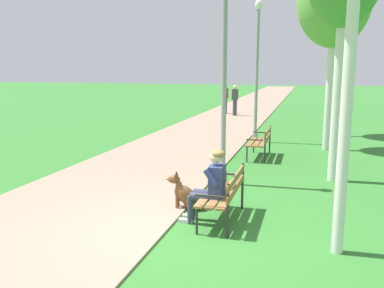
% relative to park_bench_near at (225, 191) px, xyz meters
% --- Properties ---
extents(ground_plane, '(120.00, 120.00, 0.00)m').
position_rel_park_bench_near_xyz_m(ground_plane, '(-0.64, -0.74, -0.51)').
color(ground_plane, '#33752D').
extents(paved_path, '(3.79, 60.00, 0.04)m').
position_rel_park_bench_near_xyz_m(paved_path, '(-2.67, 23.26, -0.49)').
color(paved_path, gray).
rests_on(paved_path, ground).
extents(park_bench_near, '(0.55, 1.50, 0.85)m').
position_rel_park_bench_near_xyz_m(park_bench_near, '(0.00, 0.00, 0.00)').
color(park_bench_near, olive).
rests_on(park_bench_near, ground).
extents(park_bench_mid, '(0.55, 1.50, 0.85)m').
position_rel_park_bench_near_xyz_m(park_bench_mid, '(0.00, 5.15, 0.00)').
color(park_bench_mid, olive).
rests_on(park_bench_mid, ground).
extents(person_seated_on_near_bench, '(0.74, 0.49, 1.25)m').
position_rel_park_bench_near_xyz_m(person_seated_on_near_bench, '(-0.21, -0.18, 0.17)').
color(person_seated_on_near_bench, '#33384C').
rests_on(person_seated_on_near_bench, ground).
extents(dog_brown, '(0.83, 0.34, 0.71)m').
position_rel_park_bench_near_xyz_m(dog_brown, '(-0.77, 0.36, -0.25)').
color(dog_brown, brown).
rests_on(dog_brown, ground).
extents(lamp_post_near, '(0.24, 0.24, 4.47)m').
position_rel_park_bench_near_xyz_m(lamp_post_near, '(-0.50, 2.21, 1.80)').
color(lamp_post_near, gray).
rests_on(lamp_post_near, ground).
extents(lamp_post_mid, '(0.24, 0.24, 4.75)m').
position_rel_park_bench_near_xyz_m(lamp_post_mid, '(-0.50, 7.70, 1.94)').
color(lamp_post_mid, gray).
rests_on(lamp_post_mid, ground).
extents(birch_tree_third, '(2.18, 1.86, 5.97)m').
position_rel_park_bench_near_xyz_m(birch_tree_third, '(1.83, 6.95, 4.00)').
color(birch_tree_third, silver).
rests_on(birch_tree_third, ground).
extents(birch_tree_fourth, '(1.94, 1.96, 6.43)m').
position_rel_park_bench_near_xyz_m(birch_tree_fourth, '(1.92, 9.84, 4.43)').
color(birch_tree_fourth, silver).
rests_on(birch_tree_fourth, ground).
extents(pedestrian_distant, '(0.32, 0.22, 1.65)m').
position_rel_park_bench_near_xyz_m(pedestrian_distant, '(-2.57, 15.29, 0.33)').
color(pedestrian_distant, '#383842').
rests_on(pedestrian_distant, ground).
extents(pedestrian_further_distant, '(0.32, 0.22, 1.65)m').
position_rel_park_bench_near_xyz_m(pedestrian_further_distant, '(-3.27, 16.14, 0.33)').
color(pedestrian_further_distant, '#383842').
rests_on(pedestrian_further_distant, ground).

